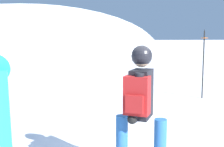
# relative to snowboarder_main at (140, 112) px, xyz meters

# --- Properties ---
(ridge_peak_main) EXTENTS (28.39, 25.55, 10.46)m
(ridge_peak_main) POSITION_rel_snowboarder_main_xyz_m (-3.81, 30.22, -0.92)
(ridge_peak_main) COLOR white
(ridge_peak_main) RESTS_ON ground
(snowboarder_main) EXTENTS (1.63, 1.06, 1.71)m
(snowboarder_main) POSITION_rel_snowboarder_main_xyz_m (0.00, 0.00, 0.00)
(snowboarder_main) COLOR orange
(snowboarder_main) RESTS_ON ground
(piste_marker_near) EXTENTS (0.20, 0.20, 2.03)m
(piste_marker_near) POSITION_rel_snowboarder_main_xyz_m (3.22, 4.57, 0.24)
(piste_marker_near) COLOR black
(piste_marker_near) RESTS_ON ground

